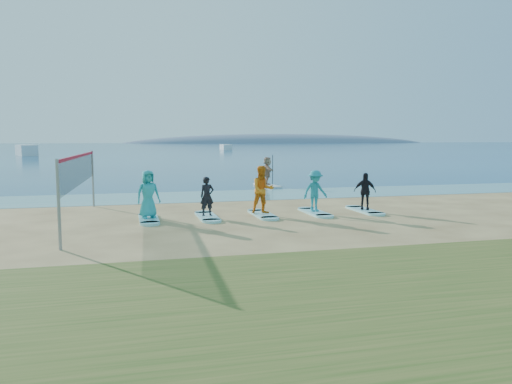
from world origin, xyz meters
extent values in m
plane|color=tan|center=(0.00, 0.00, 0.00)|extent=(600.00, 600.00, 0.00)
plane|color=teal|center=(0.00, 10.50, 0.01)|extent=(600.00, 600.00, 0.00)
plane|color=navy|center=(0.00, 160.00, 0.01)|extent=(600.00, 600.00, 0.00)
ellipsoid|color=slate|center=(95.00, 300.00, 0.00)|extent=(220.00, 56.00, 18.00)
cylinder|color=gray|center=(-6.70, -1.15, 1.25)|extent=(0.09, 0.09, 2.50)
cylinder|color=gray|center=(-6.36, 7.85, 1.25)|extent=(0.09, 0.09, 2.50)
cube|color=black|center=(-6.53, 3.35, 1.90)|extent=(0.37, 8.99, 1.00)
cube|color=red|center=(-6.53, 3.35, 2.42)|extent=(0.40, 9.00, 0.10)
cube|color=silver|center=(3.78, 14.92, 0.06)|extent=(1.14, 3.07, 0.12)
imported|color=tan|center=(3.78, 14.92, 1.00)|extent=(0.69, 1.68, 1.76)
cube|color=silver|center=(-21.88, 79.76, 0.00)|extent=(4.99, 8.43, 1.88)
cube|color=silver|center=(20.29, 112.55, 0.00)|extent=(2.39, 6.70, 1.44)
cube|color=#8DD5DB|center=(-4.13, 3.34, 0.04)|extent=(0.70, 2.20, 0.09)
imported|color=teal|center=(-4.13, 3.34, 0.99)|extent=(1.00, 0.80, 1.79)
cube|color=#8DD5DB|center=(-1.92, 3.34, 0.04)|extent=(0.70, 2.20, 0.09)
imported|color=black|center=(-1.92, 3.34, 0.84)|extent=(0.59, 0.43, 1.50)
cube|color=#8DD5DB|center=(0.30, 3.34, 0.04)|extent=(0.70, 2.20, 0.09)
imported|color=orange|center=(0.30, 3.34, 1.03)|extent=(0.94, 0.75, 1.89)
cube|color=#8DD5DB|center=(2.51, 3.34, 0.04)|extent=(0.70, 2.20, 0.09)
imported|color=teal|center=(2.51, 3.34, 0.93)|extent=(1.18, 0.81, 1.68)
cube|color=#8DD5DB|center=(4.72, 3.34, 0.04)|extent=(0.70, 2.20, 0.09)
imported|color=black|center=(4.72, 3.34, 0.86)|extent=(0.97, 0.71, 1.54)
camera|label=1|loc=(-4.88, -15.52, 3.06)|focal=35.00mm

